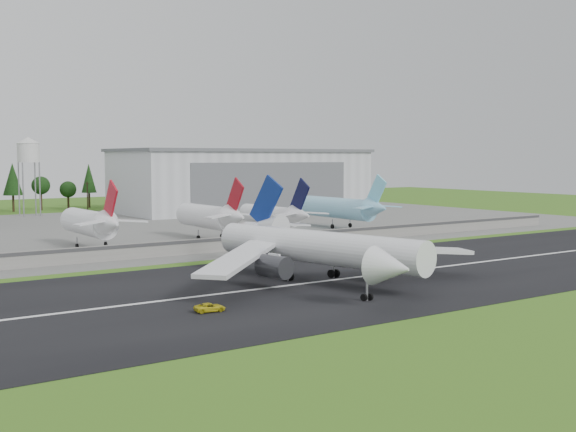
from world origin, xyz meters
TOP-DOWN VIEW (x-y plane):
  - ground at (0.00, 0.00)m, footprint 600.00×600.00m
  - runway at (0.00, 10.00)m, footprint 320.00×60.00m
  - runway_centerline at (0.00, 10.00)m, footprint 220.00×1.00m
  - apron at (0.00, 120.00)m, footprint 320.00×150.00m
  - blast_fence at (0.00, 54.99)m, footprint 240.00×0.61m
  - hangar_east at (75.00, 164.92)m, footprint 102.00×47.00m
  - water_tower at (-5.00, 185.00)m, footprint 8.40×8.40m
  - utility_poles at (0.00, 200.00)m, footprint 230.00×3.00m
  - treeline at (0.00, 215.00)m, footprint 320.00×16.00m
  - main_airliner at (-2.40, 9.57)m, footprint 55.94×58.83m
  - ground_vehicle at (-29.53, -0.97)m, footprint 4.69×2.61m
  - parked_jet_red_a at (-19.00, 76.59)m, footprint 7.36×31.29m
  - parked_jet_red_b at (13.09, 76.59)m, footprint 7.36×31.29m
  - parked_jet_navy at (32.88, 76.52)m, footprint 7.36×31.29m
  - parked_jet_skyblue at (61.42, 81.61)m, footprint 7.36×37.29m

SIDE VIEW (x-z plane):
  - ground at x=0.00m, z-range 0.00..0.00m
  - utility_poles at x=0.00m, z-range -6.00..6.00m
  - treeline at x=0.00m, z-range -11.00..11.00m
  - runway at x=0.00m, z-range 0.00..0.10m
  - apron at x=0.00m, z-range 0.00..0.10m
  - runway_centerline at x=0.00m, z-range 0.10..0.12m
  - ground_vehicle at x=-29.53m, z-range 0.10..1.34m
  - blast_fence at x=0.00m, z-range 0.06..3.56m
  - main_airliner at x=-2.40m, z-range -4.19..13.98m
  - parked_jet_navy at x=32.88m, z-range -2.27..14.18m
  - parked_jet_red_a at x=-19.00m, z-range -2.08..14.81m
  - parked_jet_red_b at x=13.09m, z-range -2.07..14.84m
  - parked_jet_skyblue at x=61.42m, z-range -2.06..14.97m
  - hangar_east at x=75.00m, z-range 0.03..25.23m
  - water_tower at x=-5.00m, z-range 9.85..39.25m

